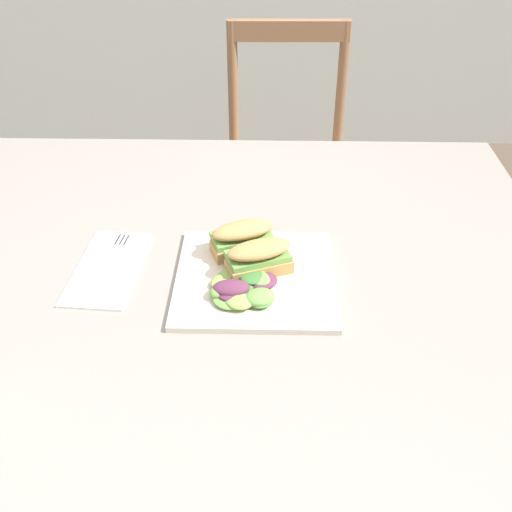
% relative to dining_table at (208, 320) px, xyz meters
% --- Properties ---
extents(dining_table, '(1.22, 1.00, 0.74)m').
position_rel_dining_table_xyz_m(dining_table, '(0.00, 0.00, 0.00)').
color(dining_table, gray).
rests_on(dining_table, ground).
extents(chair_wooden_far, '(0.41, 0.41, 0.87)m').
position_rel_dining_table_xyz_m(chair_wooden_far, '(0.16, 0.91, -0.17)').
color(chair_wooden_far, '#8E6642').
rests_on(chair_wooden_far, ground).
extents(plate_lunch, '(0.26, 0.26, 0.01)m').
position_rel_dining_table_xyz_m(plate_lunch, '(0.09, -0.03, 0.12)').
color(plate_lunch, beige).
rests_on(plate_lunch, dining_table).
extents(sandwich_half_front, '(0.12, 0.09, 0.06)m').
position_rel_dining_table_xyz_m(sandwich_half_front, '(0.09, -0.02, 0.16)').
color(sandwich_half_front, tan).
rests_on(sandwich_half_front, plate_lunch).
extents(sandwich_half_back, '(0.12, 0.09, 0.06)m').
position_rel_dining_table_xyz_m(sandwich_half_back, '(0.06, 0.03, 0.16)').
color(sandwich_half_back, tan).
rests_on(sandwich_half_back, plate_lunch).
extents(salad_mixed_greens, '(0.12, 0.12, 0.03)m').
position_rel_dining_table_xyz_m(salad_mixed_greens, '(0.07, -0.08, 0.14)').
color(salad_mixed_greens, '#3D7033').
rests_on(salad_mixed_greens, plate_lunch).
extents(napkin_folded, '(0.12, 0.22, 0.00)m').
position_rel_dining_table_xyz_m(napkin_folded, '(-0.16, -0.01, 0.12)').
color(napkin_folded, silver).
rests_on(napkin_folded, dining_table).
extents(fork_on_napkin, '(0.04, 0.19, 0.00)m').
position_rel_dining_table_xyz_m(fork_on_napkin, '(-0.16, 0.01, 0.12)').
color(fork_on_napkin, silver).
rests_on(fork_on_napkin, napkin_folded).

